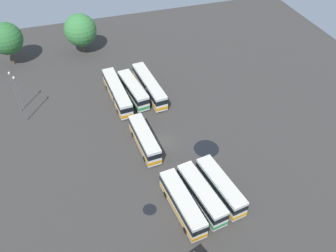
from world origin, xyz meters
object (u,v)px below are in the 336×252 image
(lamp_post_by_building, at_px, (20,98))
(tree_east_edge, at_px, (80,30))
(bus_row2_slot0, at_px, (149,86))
(bus_row0_slot0, at_px, (220,186))
(bus_row2_slot2, at_px, (117,92))
(bus_row0_slot1, at_px, (201,194))
(bus_row1_slot2, at_px, (145,139))
(tree_west_edge, at_px, (6,39))
(bus_row0_slot2, at_px, (182,203))
(bus_row2_slot1, at_px, (133,90))
(lamp_post_far_corner, at_px, (15,91))

(lamp_post_by_building, height_order, tree_east_edge, lamp_post_by_building)
(bus_row2_slot0, relative_size, tree_east_edge, 1.49)
(bus_row0_slot0, height_order, tree_east_edge, tree_east_edge)
(bus_row2_slot2, height_order, tree_east_edge, tree_east_edge)
(bus_row0_slot1, height_order, tree_east_edge, tree_east_edge)
(bus_row1_slot2, relative_size, bus_row2_slot0, 0.75)
(tree_west_edge, bearing_deg, bus_row2_slot2, -136.22)
(bus_row0_slot1, relative_size, tree_west_edge, 1.11)
(tree_east_edge, bearing_deg, tree_west_edge, 92.43)
(bus_row0_slot2, xyz_separation_m, lamp_post_by_building, (28.46, 20.99, 3.37))
(bus_row2_slot1, bearing_deg, bus_row0_slot1, -173.45)
(bus_row2_slot1, height_order, tree_west_edge, tree_west_edge)
(bus_row2_slot1, height_order, lamp_post_by_building, lamp_post_by_building)
(bus_row0_slot0, height_order, bus_row2_slot1, same)
(lamp_post_far_corner, bearing_deg, tree_east_edge, -37.53)
(bus_row2_slot2, distance_m, lamp_post_by_building, 17.96)
(bus_row0_slot0, relative_size, bus_row2_slot2, 0.77)
(tree_east_edge, bearing_deg, bus_row2_slot0, -153.66)
(tree_east_edge, bearing_deg, bus_row0_slot1, -168.26)
(bus_row2_slot1, bearing_deg, tree_west_edge, 48.02)
(bus_row2_slot0, relative_size, lamp_post_by_building, 1.46)
(bus_row0_slot2, relative_size, bus_row1_slot2, 1.06)
(bus_row2_slot2, relative_size, lamp_post_far_corner, 1.59)
(lamp_post_by_building, relative_size, tree_east_edge, 1.02)
(tree_west_edge, bearing_deg, tree_east_edge, -87.57)
(bus_row2_slot1, relative_size, tree_west_edge, 1.13)
(bus_row2_slot2, bearing_deg, bus_row2_slot0, -88.52)
(bus_row2_slot0, bearing_deg, bus_row0_slot0, -173.71)
(bus_row2_slot1, distance_m, tree_east_edge, 23.05)
(lamp_post_by_building, bearing_deg, bus_row2_slot1, -87.74)
(lamp_post_far_corner, bearing_deg, bus_row0_slot1, -140.84)
(bus_row0_slot0, distance_m, tree_west_edge, 57.53)
(lamp_post_far_corner, bearing_deg, bus_row0_slot2, -145.19)
(bus_row0_slot0, distance_m, bus_row2_slot2, 29.87)
(bus_row2_slot0, xyz_separation_m, tree_west_edge, (20.63, 26.65, 4.54))
(bus_row0_slot1, xyz_separation_m, bus_row0_slot2, (-0.70, 3.20, 0.00))
(bus_row0_slot1, relative_size, bus_row1_slot2, 1.05)
(bus_row2_slot2, bearing_deg, bus_row0_slot0, -160.78)
(bus_row0_slot1, bearing_deg, tree_west_edge, 28.18)
(bus_row1_slot2, height_order, bus_row2_slot1, same)
(tree_west_edge, bearing_deg, lamp_post_by_building, -173.90)
(bus_row0_slot2, bearing_deg, bus_row0_slot1, -77.59)
(bus_row2_slot0, height_order, tree_west_edge, tree_west_edge)
(bus_row1_slot2, height_order, lamp_post_far_corner, lamp_post_far_corner)
(bus_row2_slot1, bearing_deg, lamp_post_far_corner, 83.87)
(bus_row2_slot1, height_order, lamp_post_far_corner, lamp_post_far_corner)
(bus_row0_slot0, relative_size, tree_west_edge, 1.08)
(lamp_post_by_building, relative_size, tree_west_edge, 0.97)
(bus_row2_slot0, height_order, tree_east_edge, tree_east_edge)
(bus_row1_slot2, xyz_separation_m, bus_row2_slot0, (14.90, -5.01, 0.00))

